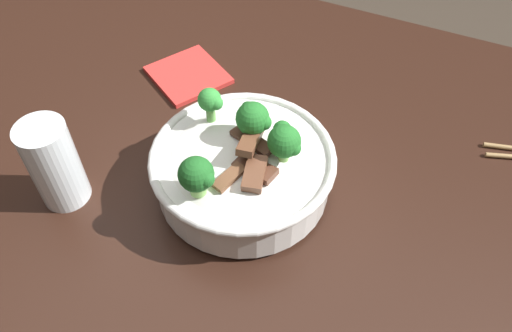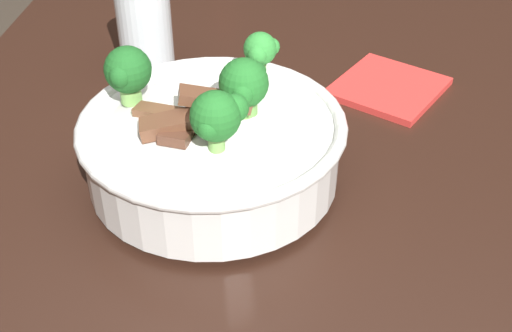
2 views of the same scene
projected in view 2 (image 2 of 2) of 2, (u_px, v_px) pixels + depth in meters
The scene contains 4 objects.
dining_table at pixel (307, 151), 0.84m from camera, with size 1.52×0.82×0.77m.
rice_bowl at pixel (218, 139), 0.61m from camera, with size 0.24×0.24×0.13m.
drinking_glass at pixel (149, 27), 0.78m from camera, with size 0.06×0.06×0.13m.
folded_napkin at pixel (392, 86), 0.77m from camera, with size 0.12×0.11×0.01m, color red.
Camera 2 is at (0.68, -0.00, 1.16)m, focal length 46.94 mm.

